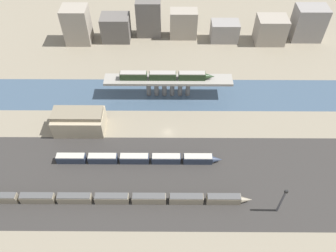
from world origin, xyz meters
The scene contains 16 objects.
ground_plane centered at (0.00, 0.00, 0.00)m, with size 400.00×400.00×0.00m, color gray.
railbed_yard centered at (0.00, -24.00, 0.00)m, with size 280.00×42.00×0.01m, color #33302D.
river_water centered at (0.00, 24.45, 0.00)m, with size 320.00×22.43×0.01m, color #3D5166.
bridge centered at (0.00, 24.45, 7.73)m, with size 59.33×7.53×9.74m.
train_on_bridge centered at (-0.94, 24.45, 11.52)m, with size 43.41×3.10×3.66m.
train_yard_near centered at (-18.75, -33.50, 1.99)m, with size 96.82×2.71×4.05m.
train_yard_mid centered at (-11.82, -15.56, 1.86)m, with size 65.82×3.02×3.79m.
warehouse_building centered at (-37.91, 2.06, 4.89)m, with size 21.38×11.68×10.28m.
signal_tower centered at (38.99, -36.82, 6.73)m, with size 1.00×0.79×13.32m.
city_block_far_left centered at (-51.00, 70.29, 10.23)m, with size 14.05×11.90×20.46m, color gray.
city_block_left centered at (-29.98, 72.55, 7.20)m, with size 15.87×11.75×14.41m, color #605B56.
city_block_center centered at (-11.49, 77.42, 10.51)m, with size 13.84×8.58×21.01m, color #605B56.
city_block_right centered at (8.43, 75.53, 8.08)m, with size 15.30×8.90×16.16m, color gray.
city_block_far_right centered at (31.79, 72.13, 5.57)m, with size 15.58×9.97×11.13m, color gray.
city_block_tall centered at (57.27, 70.55, 7.37)m, with size 16.43×12.19×14.74m, color gray.
city_block_low centered at (78.77, 74.20, 9.54)m, with size 17.10×11.62×19.08m, color gray.
Camera 1 is at (0.50, -93.53, 106.28)m, focal length 35.00 mm.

